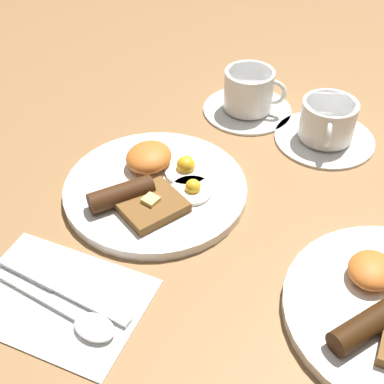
{
  "coord_description": "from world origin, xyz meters",
  "views": [
    {
      "loc": [
        0.5,
        0.32,
        0.52
      ],
      "look_at": [
        -0.0,
        0.06,
        0.03
      ],
      "focal_mm": 50.0,
      "sensor_mm": 36.0,
      "label": 1
    }
  ],
  "objects": [
    {
      "name": "teacup_far",
      "position": [
        -0.24,
        0.18,
        0.03
      ],
      "size": [
        0.16,
        0.16,
        0.07
      ],
      "color": "white",
      "rests_on": "ground_plane"
    },
    {
      "name": "knife",
      "position": [
        0.21,
        -0.02,
        0.01
      ],
      "size": [
        0.02,
        0.19,
        0.01
      ],
      "rotation": [
        0.0,
        0.0,
        1.53
      ],
      "color": "silver",
      "rests_on": "napkin"
    },
    {
      "name": "teacup_near",
      "position": [
        -0.27,
        0.03,
        0.03
      ],
      "size": [
        0.16,
        0.16,
        0.08
      ],
      "color": "white",
      "rests_on": "ground_plane"
    },
    {
      "name": "ground_plane",
      "position": [
        0.0,
        0.0,
        0.0
      ],
      "size": [
        3.0,
        3.0,
        0.0
      ],
      "primitive_type": "plane",
      "color": "olive"
    },
    {
      "name": "breakfast_plate_near",
      "position": [
        0.0,
        -0.0,
        0.01
      ],
      "size": [
        0.27,
        0.27,
        0.05
      ],
      "color": "white",
      "rests_on": "ground_plane"
    },
    {
      "name": "spoon",
      "position": [
        0.24,
        0.04,
        0.01
      ],
      "size": [
        0.04,
        0.18,
        0.01
      ],
      "rotation": [
        0.0,
        0.0,
        1.5
      ],
      "color": "silver",
      "rests_on": "napkin"
    },
    {
      "name": "napkin",
      "position": [
        0.22,
        -0.01,
        0.0
      ],
      "size": [
        0.16,
        0.22,
        0.01
      ],
      "primitive_type": "cube",
      "rotation": [
        0.0,
        0.0,
        0.07
      ],
      "color": "white",
      "rests_on": "ground_plane"
    }
  ]
}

